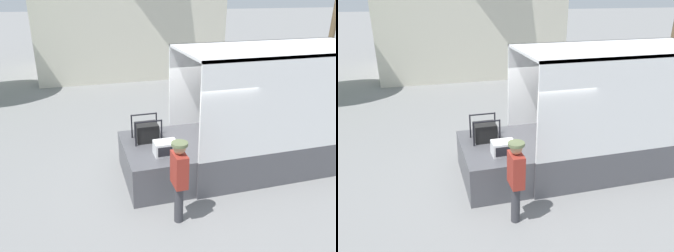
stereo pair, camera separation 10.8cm
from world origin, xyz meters
The scene contains 6 objects.
ground_plane centered at (0.00, 0.00, 0.00)m, with size 160.00×160.00×0.00m, color gray.
box_truck centered at (4.17, 0.00, 0.96)m, with size 7.21×2.29×3.09m.
tailgate_deck centered at (-0.71, 0.00, 0.45)m, with size 1.42×2.17×0.91m, color #4C4C51.
microwave centered at (-0.56, -0.52, 1.07)m, with size 0.51×0.37×0.32m.
portable_generator centered at (-0.78, 0.34, 1.13)m, with size 0.66×0.55×0.61m.
worker_person centered at (-0.62, -1.70, 1.08)m, with size 0.31×0.44×1.75m.
Camera 1 is at (-2.31, -6.84, 4.30)m, focal length 35.00 mm.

